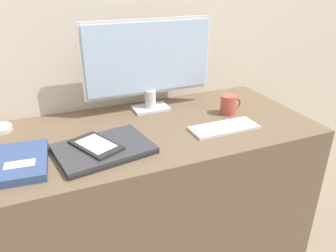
{
  "coord_description": "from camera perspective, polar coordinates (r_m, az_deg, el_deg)",
  "views": [
    {
      "loc": [
        -0.44,
        -0.97,
        1.31
      ],
      "look_at": [
        0.01,
        0.1,
        0.76
      ],
      "focal_mm": 35.0,
      "sensor_mm": 36.0,
      "label": 1
    }
  ],
  "objects": [
    {
      "name": "desk",
      "position": [
        1.59,
        -2.25,
        -11.88
      ],
      "size": [
        1.39,
        0.65,
        0.7
      ],
      "color": "brown",
      "rests_on": "ground_plane"
    },
    {
      "name": "monitor",
      "position": [
        1.54,
        -3.26,
        11.12
      ],
      "size": [
        0.62,
        0.11,
        0.43
      ],
      "color": "silver",
      "rests_on": "desk"
    },
    {
      "name": "keyboard",
      "position": [
        1.42,
        9.74,
        -0.26
      ],
      "size": [
        0.29,
        0.12,
        0.01
      ],
      "color": "silver",
      "rests_on": "desk"
    },
    {
      "name": "laptop",
      "position": [
        1.24,
        -11.14,
        -3.93
      ],
      "size": [
        0.37,
        0.29,
        0.02
      ],
      "color": "#232328",
      "rests_on": "desk"
    },
    {
      "name": "notebook",
      "position": [
        1.24,
        -24.33,
        -5.76
      ],
      "size": [
        0.2,
        0.28,
        0.03
      ],
      "color": "#334775",
      "rests_on": "desk"
    },
    {
      "name": "coffee_mug",
      "position": [
        1.56,
        10.51,
        3.69
      ],
      "size": [
        0.11,
        0.07,
        0.09
      ],
      "color": "#B7473D",
      "rests_on": "desk"
    },
    {
      "name": "ereader",
      "position": [
        1.24,
        -12.42,
        -3.24
      ],
      "size": [
        0.19,
        0.23,
        0.01
      ],
      "color": "black",
      "rests_on": "laptop"
    }
  ]
}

